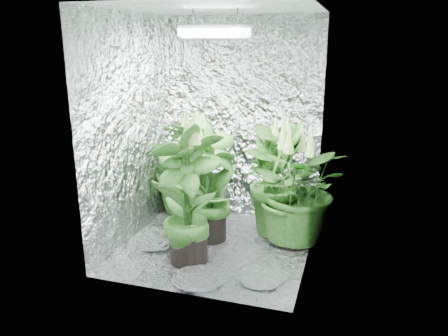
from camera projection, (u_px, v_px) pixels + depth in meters
name	position (u px, v px, depth m)	size (l,w,h in m)	color
ground	(216.00, 246.00, 3.89)	(1.60, 1.60, 0.00)	silver
walls	(216.00, 136.00, 3.61)	(1.62, 1.62, 2.00)	silver
ceiling	(215.00, 8.00, 3.33)	(1.60, 1.60, 0.01)	silver
grow_lamp	(215.00, 32.00, 3.38)	(0.50, 0.30, 0.22)	gray
plant_a	(188.00, 168.00, 4.48)	(1.04, 1.04, 1.06)	black
plant_b	(210.00, 182.00, 3.88)	(0.80, 0.80, 1.18)	black
plant_c	(278.00, 181.00, 3.99)	(0.70, 0.70, 1.14)	black
plant_d	(196.00, 178.00, 4.11)	(0.70, 0.70, 1.13)	black
plant_e	(294.00, 189.00, 3.79)	(1.05, 1.05, 1.10)	black
plant_f	(187.00, 194.00, 3.46)	(0.86, 0.86, 1.27)	black
circulation_fan	(289.00, 229.00, 3.89)	(0.16, 0.29, 0.34)	black
plant_label	(194.00, 230.00, 3.50)	(0.05, 0.01, 0.08)	white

